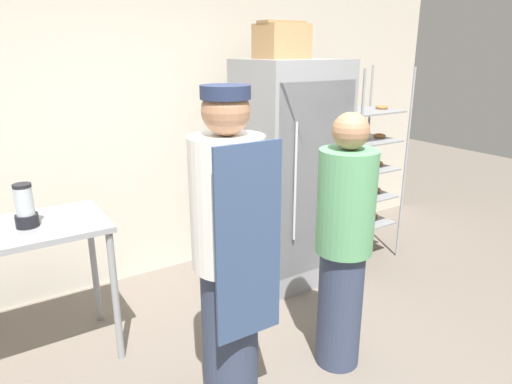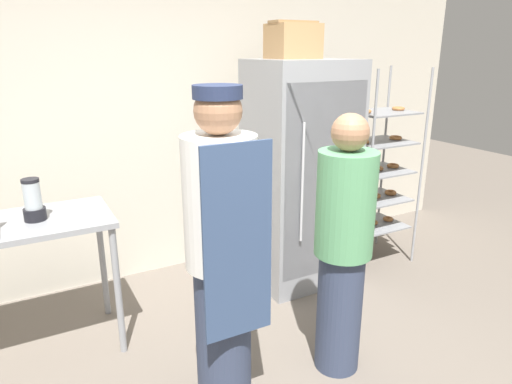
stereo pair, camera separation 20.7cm
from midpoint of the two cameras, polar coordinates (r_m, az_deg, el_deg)
back_wall at (r=3.99m, az=-14.24°, el=10.14°), size 6.40×0.12×2.90m
refrigerator at (r=3.80m, az=2.72°, el=2.20°), size 0.78×0.70×1.85m
baking_rack at (r=4.31m, az=11.81°, el=2.87°), size 0.62×0.50×1.78m
prep_counter at (r=3.11m, az=-30.19°, el=-6.19°), size 1.11×0.60×0.92m
blender_pitcher at (r=3.03m, az=-28.68°, el=-1.77°), size 0.13×0.13×0.26m
cardboard_storage_box at (r=3.71m, az=1.53°, el=18.40°), size 0.36×0.31×0.28m
person_baker at (r=2.36m, az=-5.92°, el=-7.81°), size 0.37×0.39×1.77m
person_customer at (r=2.75m, az=8.78°, el=-6.50°), size 0.34×0.34×1.60m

